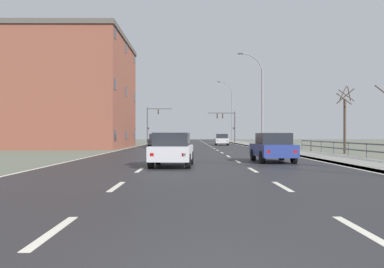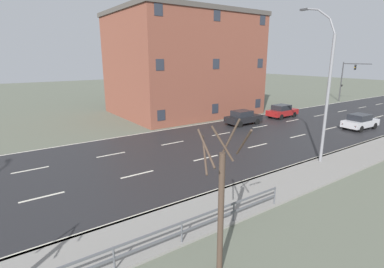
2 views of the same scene
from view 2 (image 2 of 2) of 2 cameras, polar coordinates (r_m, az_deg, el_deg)
ground_plane at (r=32.54m, az=19.47°, el=1.10°), size 160.00×160.00×0.12m
road_asphalt_strip at (r=42.71m, az=29.03°, el=3.26°), size 14.00×120.00×0.03m
street_lamp_midground at (r=21.41m, az=24.56°, el=7.81°), size 2.76×0.24×10.33m
traffic_signal_left at (r=54.76m, az=27.82°, el=9.90°), size 4.47×0.36×6.39m
car_mid_centre at (r=34.32m, az=29.88°, el=2.13°), size 1.99×4.18×1.57m
car_far_right at (r=37.32m, az=17.11°, el=4.30°), size 1.93×4.15×1.57m
car_far_left at (r=32.29m, az=9.90°, el=3.20°), size 1.88×4.12×1.57m
brick_building at (r=38.93m, az=-1.80°, el=13.43°), size 13.76×16.87×12.52m
bare_tree_mid at (r=9.77m, az=5.68°, el=-13.22°), size 1.65×1.76×5.33m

